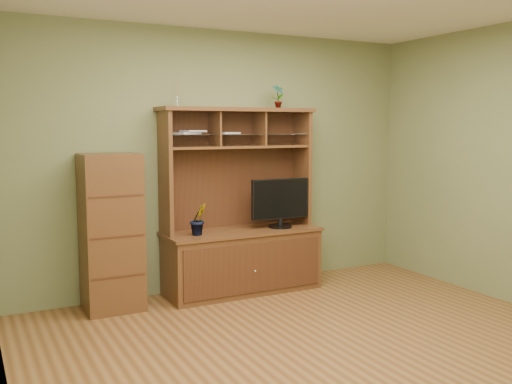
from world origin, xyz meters
TOP-DOWN VIEW (x-y plane):
  - room at (0.00, 0.00)m, footprint 4.54×4.04m
  - media_hutch at (0.09, 1.73)m, footprint 1.66×0.61m
  - monitor at (0.51, 1.65)m, footprint 0.65×0.25m
  - orchid_plant at (-0.41, 1.65)m, footprint 0.20×0.17m
  - top_plant at (0.57, 1.80)m, footprint 0.14×0.11m
  - reed_diffuser at (-0.55, 1.80)m, footprint 0.06×0.06m
  - magazines at (-0.30, 1.80)m, footprint 0.71×0.25m
  - side_cabinet at (-1.24, 1.74)m, footprint 0.52×0.48m

SIDE VIEW (x-z plane):
  - media_hutch at x=0.09m, z-range -0.43..1.47m
  - side_cabinet at x=-1.24m, z-range 0.00..1.46m
  - orchid_plant at x=-0.41m, z-range 0.65..0.97m
  - monitor at x=0.51m, z-range 0.66..1.18m
  - room at x=0.00m, z-range -0.02..2.72m
  - magazines at x=-0.30m, z-range 1.63..1.67m
  - reed_diffuser at x=-0.55m, z-range 1.87..2.15m
  - top_plant at x=0.57m, z-range 1.90..2.16m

